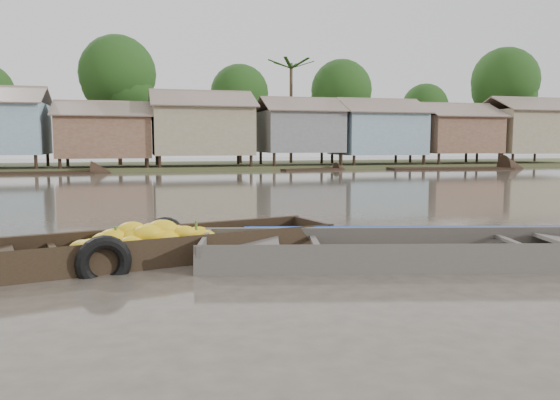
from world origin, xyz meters
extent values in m
plane|color=#453F35|center=(0.00, 0.00, 0.00)|extent=(120.00, 120.00, 0.00)
cube|color=#384723|center=(0.00, 33.00, 0.00)|extent=(120.00, 12.00, 0.50)
cube|color=brown|center=(-3.80, 29.50, 2.20)|extent=(5.80, 4.60, 2.70)
cube|color=brown|center=(-3.80, 28.26, 4.00)|extent=(6.20, 2.67, 1.14)
cube|color=brown|center=(-3.80, 30.74, 4.00)|extent=(6.20, 2.67, 1.14)
cube|color=gray|center=(2.50, 29.50, 2.65)|extent=(6.50, 5.30, 3.30)
cube|color=brown|center=(2.50, 28.07, 4.75)|extent=(6.90, 3.08, 1.31)
cube|color=brown|center=(2.50, 30.93, 4.75)|extent=(6.90, 3.08, 1.31)
cube|color=slate|center=(9.50, 29.50, 2.60)|extent=(5.40, 4.70, 2.90)
cube|color=brown|center=(9.50, 28.23, 4.50)|extent=(5.80, 2.73, 1.17)
cube|color=brown|center=(9.50, 30.77, 4.50)|extent=(5.80, 2.73, 1.17)
cube|color=#7997A7|center=(15.50, 29.50, 2.50)|extent=(6.00, 5.00, 3.10)
cube|color=brown|center=(15.50, 28.15, 4.50)|extent=(6.40, 2.90, 1.24)
cube|color=brown|center=(15.50, 30.85, 4.50)|extent=(6.40, 2.90, 1.24)
cube|color=brown|center=(22.00, 29.50, 2.45)|extent=(5.70, 4.90, 2.80)
cube|color=brown|center=(22.00, 28.18, 4.30)|extent=(6.10, 2.85, 1.21)
cube|color=brown|center=(22.00, 30.82, 4.30)|extent=(6.10, 2.85, 1.21)
cube|color=gray|center=(28.50, 29.50, 2.70)|extent=(6.30, 5.10, 3.40)
cube|color=brown|center=(28.50, 28.12, 4.85)|extent=(6.70, 2.96, 1.26)
cube|color=brown|center=(28.50, 30.88, 4.85)|extent=(6.70, 2.96, 1.26)
cylinder|color=#473323|center=(-3.00, 33.00, 3.15)|extent=(0.28, 0.28, 6.30)
sphere|color=#113611|center=(-3.00, 33.00, 6.75)|extent=(5.40, 5.40, 5.40)
cylinder|color=#473323|center=(6.00, 34.00, 2.62)|extent=(0.28, 0.28, 5.25)
sphere|color=#113611|center=(6.00, 34.00, 5.62)|extent=(4.50, 4.50, 4.50)
cylinder|color=#473323|center=(14.00, 33.00, 2.80)|extent=(0.28, 0.28, 5.60)
sphere|color=#113611|center=(14.00, 33.00, 6.00)|extent=(4.80, 4.80, 4.80)
cylinder|color=#473323|center=(22.00, 34.00, 2.27)|extent=(0.28, 0.28, 4.55)
sphere|color=#113611|center=(22.00, 34.00, 4.88)|extent=(3.90, 3.90, 3.90)
cylinder|color=#473323|center=(29.00, 33.00, 3.32)|extent=(0.28, 0.28, 6.65)
sphere|color=#113611|center=(29.00, 33.00, 7.12)|extent=(5.70, 5.70, 5.70)
cylinder|color=#473323|center=(10.00, 33.50, 4.00)|extent=(0.24, 0.24, 8.00)
cube|color=black|center=(-1.70, 0.50, -0.08)|extent=(6.00, 2.48, 0.08)
cube|color=black|center=(-1.85, 1.12, 0.16)|extent=(5.90, 1.56, 0.56)
cube|color=black|center=(-1.55, -0.12, 0.16)|extent=(5.90, 1.56, 0.56)
cube|color=black|center=(1.17, 1.19, 0.16)|extent=(0.36, 1.29, 0.53)
cube|color=black|center=(0.67, 1.07, 0.22)|extent=(1.26, 1.34, 0.20)
cube|color=black|center=(-3.07, 0.17, 0.27)|extent=(0.39, 1.25, 0.05)
cube|color=black|center=(-0.33, 0.83, 0.27)|extent=(0.39, 1.25, 0.05)
ellipsoid|color=yellow|center=(-1.92, 0.72, 0.30)|extent=(0.44, 0.36, 0.24)
ellipsoid|color=yellow|center=(-1.31, 0.53, 0.39)|extent=(0.50, 0.40, 0.27)
ellipsoid|color=yellow|center=(-1.18, 0.45, 0.41)|extent=(0.43, 0.34, 0.23)
ellipsoid|color=yellow|center=(-1.52, 0.51, 0.47)|extent=(0.56, 0.45, 0.30)
ellipsoid|color=yellow|center=(-0.88, 0.54, 0.30)|extent=(0.50, 0.40, 0.27)
ellipsoid|color=yellow|center=(-2.36, 0.02, 0.21)|extent=(0.54, 0.43, 0.29)
ellipsoid|color=yellow|center=(-2.65, 0.22, 0.17)|extent=(0.42, 0.34, 0.23)
ellipsoid|color=yellow|center=(-2.07, 0.73, 0.35)|extent=(0.43, 0.35, 0.24)
ellipsoid|color=yellow|center=(-2.53, -0.06, 0.15)|extent=(0.44, 0.35, 0.24)
ellipsoid|color=yellow|center=(-0.62, 0.38, 0.20)|extent=(0.46, 0.36, 0.25)
ellipsoid|color=yellow|center=(-2.32, 0.03, 0.20)|extent=(0.53, 0.42, 0.29)
ellipsoid|color=yellow|center=(-1.60, 0.41, 0.38)|extent=(0.49, 0.39, 0.27)
ellipsoid|color=yellow|center=(-2.56, 0.25, 0.26)|extent=(0.55, 0.44, 0.30)
ellipsoid|color=yellow|center=(-1.47, 0.36, 0.33)|extent=(0.48, 0.38, 0.26)
ellipsoid|color=yellow|center=(-2.32, 0.13, 0.26)|extent=(0.49, 0.39, 0.26)
ellipsoid|color=yellow|center=(-2.38, 0.40, 0.35)|extent=(0.47, 0.37, 0.25)
ellipsoid|color=yellow|center=(-0.92, 0.92, 0.28)|extent=(0.54, 0.43, 0.29)
ellipsoid|color=yellow|center=(-2.42, 0.11, 0.26)|extent=(0.55, 0.44, 0.30)
ellipsoid|color=yellow|center=(-2.69, 0.40, 0.24)|extent=(0.50, 0.40, 0.27)
ellipsoid|color=yellow|center=(-1.90, 0.37, 0.38)|extent=(0.51, 0.41, 0.28)
ellipsoid|color=yellow|center=(-1.97, 0.58, 0.36)|extent=(0.48, 0.39, 0.26)
ellipsoid|color=yellow|center=(-1.52, 0.18, 0.22)|extent=(0.44, 0.35, 0.24)
ellipsoid|color=yellow|center=(-2.00, 0.14, 0.33)|extent=(0.42, 0.34, 0.23)
ellipsoid|color=yellow|center=(-1.92, 0.66, 0.34)|extent=(0.49, 0.39, 0.26)
ellipsoid|color=yellow|center=(-1.52, 0.92, 0.26)|extent=(0.47, 0.38, 0.26)
ellipsoid|color=yellow|center=(-1.69, 0.60, 0.45)|extent=(0.42, 0.33, 0.23)
ellipsoid|color=yellow|center=(-1.78, 0.62, 0.37)|extent=(0.52, 0.42, 0.28)
ellipsoid|color=yellow|center=(-1.49, 0.96, 0.25)|extent=(0.45, 0.36, 0.25)
ellipsoid|color=yellow|center=(-1.76, 0.32, 0.44)|extent=(0.52, 0.42, 0.28)
ellipsoid|color=yellow|center=(-1.98, 0.49, 0.47)|extent=(0.52, 0.41, 0.28)
ellipsoid|color=yellow|center=(-2.24, 0.43, 0.38)|extent=(0.55, 0.44, 0.30)
ellipsoid|color=yellow|center=(-1.10, 0.95, 0.23)|extent=(0.48, 0.38, 0.26)
cylinder|color=#3F6626|center=(-2.22, 0.37, 0.47)|extent=(0.04, 0.04, 0.19)
cylinder|color=#3F6626|center=(-1.49, 0.55, 0.47)|extent=(0.04, 0.04, 0.19)
cylinder|color=#3F6626|center=(-0.97, 0.68, 0.47)|extent=(0.04, 0.04, 0.19)
torus|color=black|center=(-1.45, 1.31, 0.18)|extent=(0.78, 0.37, 0.76)
torus|color=black|center=(-2.36, -0.41, 0.18)|extent=(0.80, 0.37, 0.77)
cube|color=#4A443E|center=(2.29, -0.67, -0.08)|extent=(6.72, 2.88, 0.08)
cube|color=#4A443E|center=(2.48, 0.11, 0.15)|extent=(6.57, 1.68, 0.54)
cube|color=#4A443E|center=(2.11, -1.45, 0.15)|extent=(6.57, 1.68, 0.54)
cube|color=#4A443E|center=(-0.90, 0.08, 0.15)|extent=(0.43, 1.61, 0.51)
cube|color=#4A443E|center=(-0.35, -0.05, 0.21)|extent=(1.43, 1.64, 0.22)
cube|color=#4A443E|center=(0.76, -0.31, 0.25)|extent=(0.46, 1.55, 0.05)
cube|color=#4A443E|center=(3.82, -1.03, 0.25)|extent=(0.46, 1.55, 0.05)
cube|color=#665E54|center=(2.29, -0.67, -0.04)|extent=(5.16, 2.40, 0.02)
cube|color=#0F359D|center=(2.49, 0.16, 0.35)|extent=(5.30, 1.32, 0.13)
cube|color=black|center=(19.09, 25.25, -0.05)|extent=(8.69, 2.97, 0.35)
cube|color=black|center=(-7.44, 26.46, -0.05)|extent=(6.45, 1.67, 0.35)
cube|color=black|center=(9.31, 26.18, -0.05)|extent=(4.19, 1.61, 0.35)
camera|label=1|loc=(-1.89, -8.16, 1.83)|focal=35.00mm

